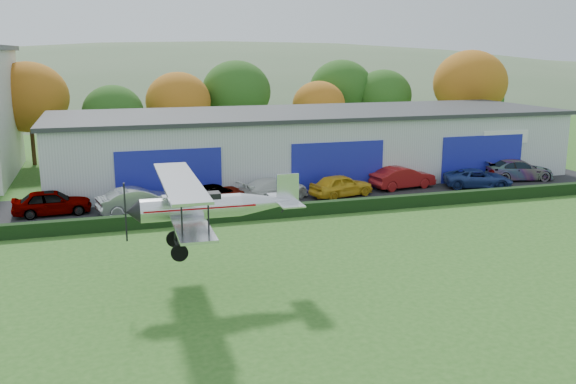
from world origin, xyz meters
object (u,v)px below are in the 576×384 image
object	(u,v)px
car_2	(217,194)
hangar	(311,144)
car_1	(138,201)
car_4	(341,185)
biplane	(207,204)
car_0	(52,202)
car_6	(478,178)
car_3	(274,189)
car_7	(518,170)
car_5	(403,177)

from	to	relation	value
car_2	hangar	bearing A→B (deg)	-65.65
car_2	car_1	bearing A→B (deg)	83.76
car_4	biplane	size ratio (longest dim) A/B	0.56
hangar	car_2	world-z (taller)	hangar
car_2	car_0	bearing A→B (deg)	72.60
car_0	car_6	distance (m)	29.72
car_3	car_7	xyz separation A→B (m)	(20.10, 0.80, 0.06)
car_5	car_6	size ratio (longest dim) A/B	0.99
car_5	biplane	distance (m)	23.36
hangar	car_5	distance (m)	8.46
car_2	car_7	xyz separation A→B (m)	(24.05, 1.03, 0.14)
car_7	car_5	bearing A→B (deg)	98.88
car_0	car_5	xyz separation A→B (m)	(24.24, 0.57, 0.01)
car_0	car_1	distance (m)	5.21
car_6	biplane	distance (m)	26.86
car_4	car_2	bearing A→B (deg)	73.63
car_5	car_7	world-z (taller)	same
car_2	car_6	xyz separation A→B (m)	(19.47, -0.50, 0.02)
car_3	car_4	distance (m)	4.74
hangar	car_6	bearing A→B (deg)	-37.99
car_6	car_2	bearing A→B (deg)	108.19
car_3	car_5	distance (m)	10.07
hangar	car_2	distance (m)	12.01
car_3	car_7	world-z (taller)	car_7
hangar	car_2	size ratio (longest dim) A/B	8.46
car_7	car_2	bearing A→B (deg)	100.67
car_5	car_6	xyz separation A→B (m)	(5.47, -1.42, -0.12)
car_2	car_4	bearing A→B (deg)	-107.09
car_2	car_7	size ratio (longest dim) A/B	0.87
car_0	car_5	distance (m)	24.25
car_2	biplane	world-z (taller)	biplane
car_3	car_4	xyz separation A→B (m)	(4.71, -0.48, 0.04)
car_1	car_3	world-z (taller)	car_1
car_5	car_2	bearing A→B (deg)	85.29
car_0	biplane	bearing A→B (deg)	-158.43
car_0	car_7	size ratio (longest dim) A/B	0.84
car_0	car_4	xyz separation A→B (m)	(18.91, -0.60, -0.01)
hangar	car_3	world-z (taller)	hangar
car_7	biplane	world-z (taller)	biplane
car_2	biplane	size ratio (longest dim) A/B	0.58
car_3	car_6	distance (m)	15.53
hangar	car_5	bearing A→B (deg)	-53.76
car_4	car_5	xyz separation A→B (m)	(5.33, 1.16, 0.02)
car_3	car_5	xyz separation A→B (m)	(10.05, 0.68, 0.06)
car_2	car_6	size ratio (longest dim) A/B	0.97
car_1	car_3	bearing A→B (deg)	-95.07
car_0	car_1	size ratio (longest dim) A/B	0.95
car_4	car_7	distance (m)	15.44
hangar	car_4	size ratio (longest dim) A/B	8.83
hangar	car_7	distance (m)	16.42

